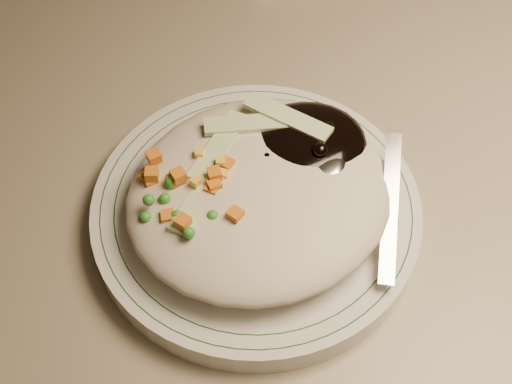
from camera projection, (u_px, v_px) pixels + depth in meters
desk at (256, 185)px, 0.81m from camera, size 1.40×0.70×0.74m
plate at (256, 212)px, 0.53m from camera, size 0.24×0.24×0.02m
plate_rim at (256, 205)px, 0.52m from camera, size 0.23×0.23×0.00m
meal at (262, 186)px, 0.50m from camera, size 0.21×0.19×0.05m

